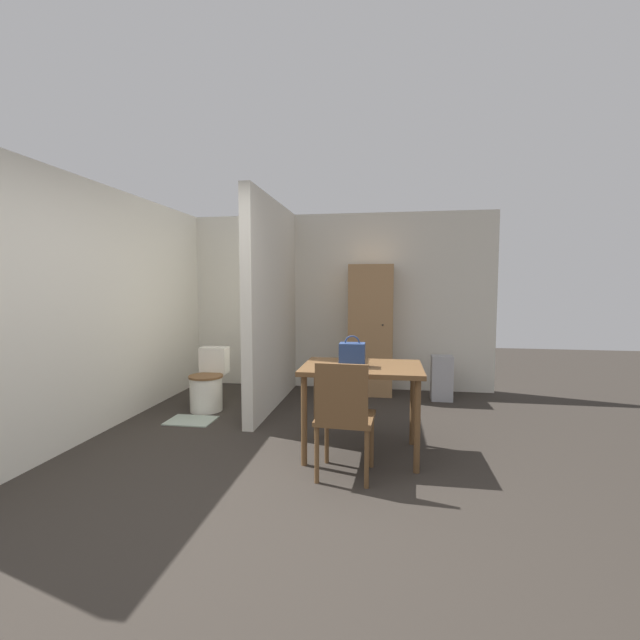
{
  "coord_description": "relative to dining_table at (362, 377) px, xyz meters",
  "views": [
    {
      "loc": [
        0.93,
        -2.61,
        1.48
      ],
      "look_at": [
        0.26,
        1.66,
        1.13
      ],
      "focal_mm": 24.0,
      "sensor_mm": 36.0,
      "label": 1
    }
  ],
  "objects": [
    {
      "name": "bath_mat",
      "position": [
        -1.9,
        0.63,
        -0.69
      ],
      "size": [
        0.5,
        0.37,
        0.01
      ],
      "color": "#99A899",
      "rests_on": "ground_plane"
    },
    {
      "name": "wall_back",
      "position": [
        -0.72,
        2.49,
        0.56
      ],
      "size": [
        4.81,
        0.12,
        2.5
      ],
      "color": "beige",
      "rests_on": "ground_plane"
    },
    {
      "name": "partition_wall",
      "position": [
        -1.18,
        1.41,
        0.56
      ],
      "size": [
        0.12,
        2.04,
        2.5
      ],
      "color": "beige",
      "rests_on": "ground_plane"
    },
    {
      "name": "wall_left",
      "position": [
        -2.68,
        0.68,
        0.56
      ],
      "size": [
        0.12,
        4.5,
        2.5
      ],
      "color": "beige",
      "rests_on": "ground_plane"
    },
    {
      "name": "wooden_chair",
      "position": [
        -0.11,
        -0.51,
        -0.19
      ],
      "size": [
        0.46,
        0.46,
        0.92
      ],
      "rotation": [
        0.0,
        0.0,
        -0.06
      ],
      "color": "brown",
      "rests_on": "ground_plane"
    },
    {
      "name": "space_heater",
      "position": [
        0.92,
        1.95,
        -0.4
      ],
      "size": [
        0.27,
        0.22,
        0.58
      ],
      "color": "#9E9EA3",
      "rests_on": "ground_plane"
    },
    {
      "name": "ground_plane",
      "position": [
        -0.72,
        -1.07,
        -0.69
      ],
      "size": [
        16.0,
        16.0,
        0.0
      ],
      "primitive_type": "plane",
      "color": "#2D2823"
    },
    {
      "name": "handbag",
      "position": [
        -0.08,
        -0.06,
        0.2
      ],
      "size": [
        0.22,
        0.15,
        0.27
      ],
      "color": "navy",
      "rests_on": "dining_table"
    },
    {
      "name": "wooden_cabinet",
      "position": [
        -0.01,
        2.17,
        0.19
      ],
      "size": [
        0.59,
        0.5,
        1.76
      ],
      "color": "#997047",
      "rests_on": "ground_plane"
    },
    {
      "name": "toilet",
      "position": [
        -1.9,
        1.1,
        -0.4
      ],
      "size": [
        0.4,
        0.55,
        0.72
      ],
      "color": "silver",
      "rests_on": "ground_plane"
    },
    {
      "name": "dining_table",
      "position": [
        0.0,
        0.0,
        0.0
      ],
      "size": [
        1.03,
        0.74,
        0.79
      ],
      "color": "brown",
      "rests_on": "ground_plane"
    }
  ]
}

